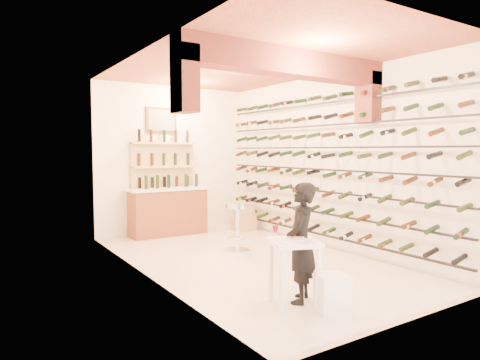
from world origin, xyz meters
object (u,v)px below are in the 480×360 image
(wine_rack, at_px, (320,164))
(crate_lower, at_px, (244,224))
(person, at_px, (301,242))
(back_counter, at_px, (168,210))
(tasting_table, at_px, (294,252))
(chrome_barstool, at_px, (237,224))
(white_stool, at_px, (332,293))

(wine_rack, distance_m, crate_lower, 2.61)
(person, bearing_deg, back_counter, -135.27)
(tasting_table, xyz_separation_m, chrome_barstool, (0.87, 2.58, -0.13))
(wine_rack, relative_size, crate_lower, 11.33)
(wine_rack, height_order, crate_lower, wine_rack)
(wine_rack, relative_size, white_stool, 13.89)
(white_stool, xyz_separation_m, person, (-0.11, 0.41, 0.51))
(white_stool, bearing_deg, back_counter, 88.02)
(crate_lower, bearing_deg, wine_rack, -84.76)
(crate_lower, bearing_deg, back_counter, 164.62)
(person, bearing_deg, wine_rack, -179.34)
(wine_rack, bearing_deg, white_stool, -130.55)
(tasting_table, relative_size, chrome_barstool, 1.08)
(wine_rack, xyz_separation_m, person, (-2.11, -1.93, -0.84))
(wine_rack, xyz_separation_m, chrome_barstool, (-1.39, 0.60, -1.05))
(wine_rack, xyz_separation_m, back_counter, (-1.83, 2.65, -1.02))
(white_stool, bearing_deg, tasting_table, 126.38)
(tasting_table, height_order, chrome_barstool, tasting_table)
(back_counter, bearing_deg, crate_lower, -15.38)
(back_counter, relative_size, crate_lower, 3.38)
(back_counter, xyz_separation_m, chrome_barstool, (0.44, -2.05, -0.03))
(wine_rack, relative_size, back_counter, 3.35)
(white_stool, height_order, chrome_barstool, chrome_barstool)
(person, relative_size, chrome_barstool, 1.65)
(white_stool, height_order, person, person)
(wine_rack, bearing_deg, person, -137.60)
(chrome_barstool, bearing_deg, tasting_table, -108.74)
(chrome_barstool, bearing_deg, crate_lower, 53.38)
(tasting_table, distance_m, crate_lower, 4.69)
(back_counter, xyz_separation_m, white_stool, (-0.17, -4.99, -0.33))
(wine_rack, distance_m, chrome_barstool, 1.84)
(white_stool, distance_m, crate_lower, 4.89)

